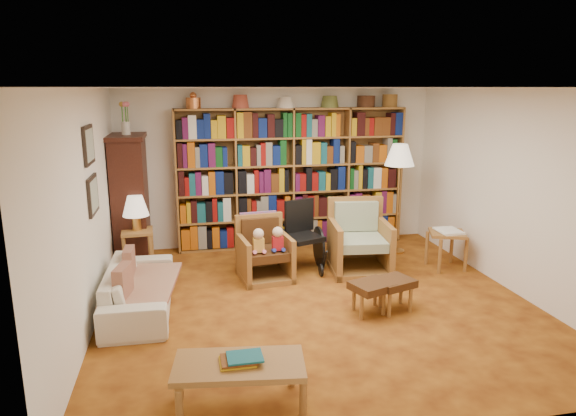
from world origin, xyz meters
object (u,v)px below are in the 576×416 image
object	(u,v)px
side_table_lamp	(138,241)
armchair_sage	(357,243)
wheelchair	(301,238)
floor_lamp	(400,159)
footstool_b	(393,284)
sofa	(139,288)
side_table_papers	(447,238)
footstool_a	(372,288)
armchair_leather	(264,252)
coffee_table	(239,368)

from	to	relation	value
side_table_lamp	armchair_sage	bearing A→B (deg)	-9.48
wheelchair	floor_lamp	xyz separation A→B (m)	(1.61, 0.41, 1.01)
floor_lamp	footstool_b	size ratio (longest dim) A/B	3.21
sofa	side_table_papers	xyz separation A→B (m)	(4.15, 0.57, 0.18)
sofa	side_table_lamp	world-z (taller)	side_table_lamp
sofa	armchair_sage	xyz separation A→B (m)	(2.90, 0.78, 0.12)
sofa	wheelchair	world-z (taller)	wheelchair
sofa	footstool_a	xyz separation A→B (m)	(2.57, -0.66, 0.04)
wheelchair	footstool_a	distance (m)	1.71
side_table_lamp	footstool_a	size ratio (longest dim) A/B	1.12
floor_lamp	footstool_a	bearing A→B (deg)	-119.70
wheelchair	footstool_a	size ratio (longest dim) A/B	1.80
side_table_lamp	floor_lamp	xyz separation A→B (m)	(3.85, 0.12, 1.01)
armchair_sage	footstool_a	size ratio (longest dim) A/B	1.85
armchair_leather	footstool_b	bearing A→B (deg)	-46.19
sofa	floor_lamp	bearing A→B (deg)	-68.30
side_table_lamp	wheelchair	distance (m)	2.26
armchair_leather	armchair_sage	xyz separation A→B (m)	(1.33, 0.03, 0.03)
side_table_papers	footstool_a	bearing A→B (deg)	-142.16
side_table_lamp	footstool_a	bearing A→B (deg)	-35.92
sofa	floor_lamp	world-z (taller)	floor_lamp
side_table_lamp	floor_lamp	size ratio (longest dim) A/B	0.36
armchair_leather	footstool_b	distance (m)	1.86
sofa	footstool_a	distance (m)	2.65
wheelchair	side_table_papers	xyz separation A→B (m)	(2.00, -0.42, 0.00)
footstool_b	coffee_table	size ratio (longest dim) A/B	0.48
wheelchair	sofa	bearing A→B (deg)	-155.18
side_table_lamp	footstool_b	distance (m)	3.50
side_table_papers	coffee_table	world-z (taller)	side_table_papers
side_table_lamp	footstool_b	size ratio (longest dim) A/B	1.15
wheelchair	footstool_b	size ratio (longest dim) A/B	1.84
side_table_lamp	armchair_leather	bearing A→B (deg)	-17.56
footstool_a	footstool_b	size ratio (longest dim) A/B	1.02
footstool_a	coffee_table	bearing A→B (deg)	-138.81
wheelchair	side_table_lamp	bearing A→B (deg)	172.62
wheelchair	side_table_papers	bearing A→B (deg)	-11.94
side_table_lamp	footstool_b	world-z (taller)	side_table_lamp
sofa	floor_lamp	distance (m)	4.17
coffee_table	floor_lamp	bearing A→B (deg)	51.10
sofa	coffee_table	size ratio (longest dim) A/B	1.63
side_table_lamp	armchair_sage	world-z (taller)	armchair_sage
armchair_sage	floor_lamp	distance (m)	1.51
wheelchair	footstool_b	distance (m)	1.74
armchair_leather	wheelchair	size ratio (longest dim) A/B	0.87
wheelchair	armchair_sage	bearing A→B (deg)	-15.56
footstool_a	coffee_table	distance (m)	2.20
wheelchair	coffee_table	xyz separation A→B (m)	(-1.23, -3.10, -0.10)
footstool_a	armchair_sage	bearing A→B (deg)	77.23
floor_lamp	footstool_a	xyz separation A→B (m)	(-1.17, -2.06, -1.15)
wheelchair	side_table_papers	distance (m)	2.05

